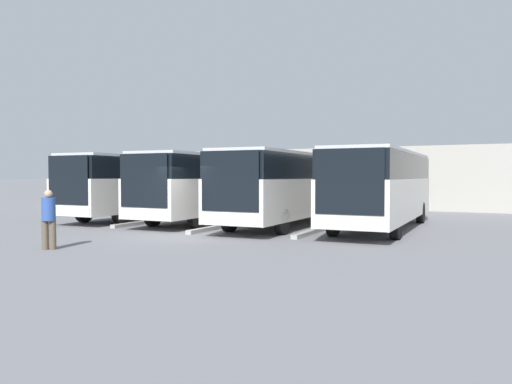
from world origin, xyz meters
TOP-DOWN VIEW (x-y plane):
  - ground_plane at (0.00, 0.00)m, footprint 600.00×600.00m
  - bus_0 at (-6.03, -5.59)m, footprint 2.68×10.67m
  - curb_divider_0 at (-4.02, -4.03)m, footprint 0.36×6.40m
  - bus_1 at (-2.01, -5.18)m, footprint 2.68×10.67m
  - curb_divider_1 at (0.00, -3.61)m, footprint 0.36×6.40m
  - bus_2 at (2.01, -5.62)m, footprint 2.68×10.67m
  - curb_divider_2 at (4.02, -4.05)m, footprint 0.36×6.40m
  - bus_3 at (6.03, -5.66)m, footprint 2.68×10.67m
  - pedestrian at (1.51, 4.48)m, footprint 0.54×0.54m
  - station_building at (0.00, -22.69)m, footprint 41.82×13.60m

SIDE VIEW (x-z plane):
  - ground_plane at x=0.00m, z-range 0.00..0.00m
  - curb_divider_0 at x=-4.02m, z-range 0.00..0.15m
  - curb_divider_1 at x=0.00m, z-range 0.00..0.15m
  - curb_divider_2 at x=4.02m, z-range 0.00..0.15m
  - pedestrian at x=1.51m, z-range 0.07..1.82m
  - bus_0 at x=-6.03m, z-range 0.19..3.34m
  - bus_1 at x=-2.01m, z-range 0.19..3.34m
  - bus_2 at x=2.01m, z-range 0.19..3.34m
  - bus_3 at x=6.03m, z-range 0.19..3.34m
  - station_building at x=0.00m, z-range 0.03..4.06m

